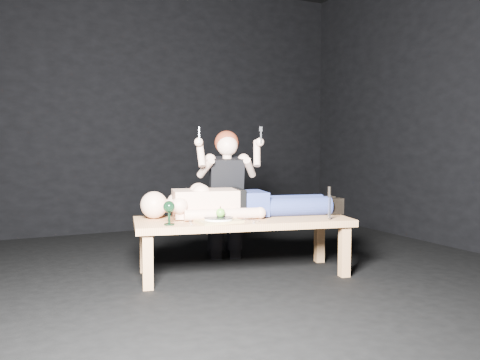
{
  "coord_description": "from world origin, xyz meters",
  "views": [
    {
      "loc": [
        -1.55,
        -3.42,
        1.03
      ],
      "look_at": [
        0.13,
        0.15,
        0.75
      ],
      "focal_mm": 37.26,
      "sensor_mm": 36.0,
      "label": 1
    }
  ],
  "objects_px": {
    "kneeling_woman": "(225,194)",
    "serving_tray": "(219,221)",
    "table": "(243,246)",
    "carving_knife": "(329,203)",
    "goblet": "(169,213)",
    "lying_man": "(245,199)"
  },
  "relations": [
    {
      "from": "kneeling_woman",
      "to": "serving_tray",
      "type": "height_order",
      "value": "kneeling_woman"
    },
    {
      "from": "table",
      "to": "carving_knife",
      "type": "height_order",
      "value": "carving_knife"
    },
    {
      "from": "table",
      "to": "goblet",
      "type": "bearing_deg",
      "value": -161.11
    },
    {
      "from": "kneeling_woman",
      "to": "carving_knife",
      "type": "bearing_deg",
      "value": -45.81
    },
    {
      "from": "lying_man",
      "to": "goblet",
      "type": "height_order",
      "value": "lying_man"
    },
    {
      "from": "table",
      "to": "carving_knife",
      "type": "relative_size",
      "value": 6.53
    },
    {
      "from": "goblet",
      "to": "carving_knife",
      "type": "height_order",
      "value": "carving_knife"
    },
    {
      "from": "kneeling_woman",
      "to": "goblet",
      "type": "distance_m",
      "value": 0.95
    },
    {
      "from": "goblet",
      "to": "kneeling_woman",
      "type": "bearing_deg",
      "value": 41.11
    },
    {
      "from": "table",
      "to": "kneeling_woman",
      "type": "bearing_deg",
      "value": 92.36
    },
    {
      "from": "table",
      "to": "serving_tray",
      "type": "distance_m",
      "value": 0.37
    },
    {
      "from": "kneeling_woman",
      "to": "serving_tray",
      "type": "relative_size",
      "value": 3.72
    },
    {
      "from": "lying_man",
      "to": "carving_knife",
      "type": "distance_m",
      "value": 0.68
    },
    {
      "from": "goblet",
      "to": "serving_tray",
      "type": "bearing_deg",
      "value": -5.96
    },
    {
      "from": "table",
      "to": "goblet",
      "type": "xyz_separation_m",
      "value": [
        -0.63,
        -0.08,
        0.31
      ]
    },
    {
      "from": "serving_tray",
      "to": "goblet",
      "type": "distance_m",
      "value": 0.38
    },
    {
      "from": "kneeling_woman",
      "to": "table",
      "type": "bearing_deg",
      "value": -83.36
    },
    {
      "from": "goblet",
      "to": "carving_knife",
      "type": "xyz_separation_m",
      "value": [
        1.2,
        -0.28,
        0.04
      ]
    },
    {
      "from": "kneeling_woman",
      "to": "goblet",
      "type": "bearing_deg",
      "value": -122.8
    },
    {
      "from": "serving_tray",
      "to": "goblet",
      "type": "relative_size",
      "value": 1.81
    },
    {
      "from": "table",
      "to": "carving_knife",
      "type": "bearing_deg",
      "value": -19.91
    },
    {
      "from": "serving_tray",
      "to": "goblet",
      "type": "bearing_deg",
      "value": 174.04
    }
  ]
}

